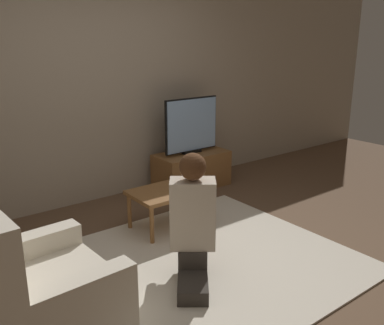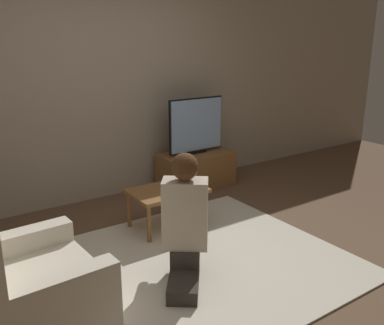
{
  "view_description": "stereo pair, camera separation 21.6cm",
  "coord_description": "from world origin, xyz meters",
  "views": [
    {
      "loc": [
        -2.01,
        -2.45,
        1.82
      ],
      "look_at": [
        0.44,
        0.73,
        0.63
      ],
      "focal_mm": 40.0,
      "sensor_mm": 36.0,
      "label": 1
    },
    {
      "loc": [
        -1.84,
        -2.58,
        1.82
      ],
      "look_at": [
        0.44,
        0.73,
        0.63
      ],
      "focal_mm": 40.0,
      "sensor_mm": 36.0,
      "label": 2
    }
  ],
  "objects": [
    {
      "name": "tv_stand",
      "position": [
        1.08,
        1.56,
        0.22
      ],
      "size": [
        0.91,
        0.47,
        0.44
      ],
      "color": "brown",
      "rests_on": "ground_plane"
    },
    {
      "name": "wall_back",
      "position": [
        0.0,
        1.93,
        1.3
      ],
      "size": [
        10.0,
        0.06,
        2.6
      ],
      "color": "tan",
      "rests_on": "ground_plane"
    },
    {
      "name": "ground_plane",
      "position": [
        0.0,
        0.0,
        0.0
      ],
      "size": [
        10.0,
        10.0,
        0.0
      ],
      "primitive_type": "plane",
      "color": "brown"
    },
    {
      "name": "coffee_table",
      "position": [
        0.17,
        0.75,
        0.35
      ],
      "size": [
        0.72,
        0.48,
        0.4
      ],
      "color": "brown",
      "rests_on": "ground_plane"
    },
    {
      "name": "tv",
      "position": [
        1.08,
        1.57,
        0.78
      ],
      "size": [
        0.75,
        0.08,
        0.68
      ],
      "color": "black",
      "rests_on": "tv_stand"
    },
    {
      "name": "armchair",
      "position": [
        -1.39,
        -0.15,
        0.31
      ],
      "size": [
        0.81,
        0.87,
        0.98
      ],
      "rotation": [
        0.0,
        0.0,
        1.62
      ],
      "color": "beige",
      "rests_on": "ground_plane"
    },
    {
      "name": "person_kneeling",
      "position": [
        -0.2,
        -0.12,
        0.51
      ],
      "size": [
        0.7,
        0.81,
        1.0
      ],
      "rotation": [
        0.0,
        0.0,
        2.49
      ],
      "color": "#332D28",
      "rests_on": "rug"
    },
    {
      "name": "rug",
      "position": [
        0.0,
        0.0,
        0.01
      ],
      "size": [
        2.35,
        2.11,
        0.02
      ],
      "color": "beige",
      "rests_on": "ground_plane"
    }
  ]
}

